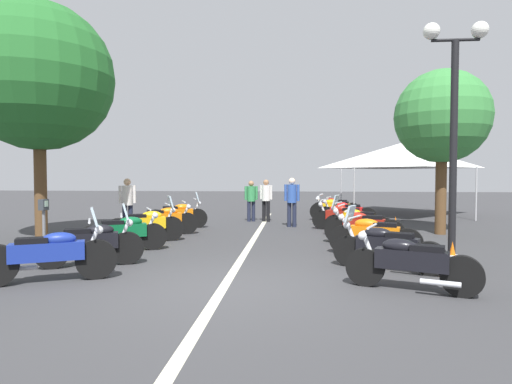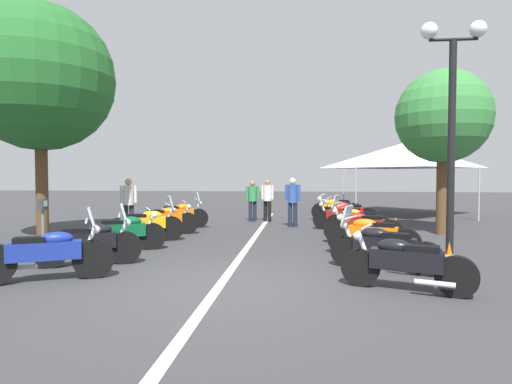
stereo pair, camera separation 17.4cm
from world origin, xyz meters
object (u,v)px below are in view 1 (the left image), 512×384
(street_lamp_twin_globe, at_px, (454,100))
(bystander_3, at_px, (266,197))
(motorcycle_left_row_4, at_px, (164,220))
(motorcycle_left_row_5, at_px, (178,214))
(motorcycle_right_row_0, at_px, (410,262))
(bystander_1, at_px, (251,198))
(motorcycle_right_row_1, at_px, (385,246))
(roadside_tree_1, at_px, (38,77))
(bystander_0, at_px, (292,198))
(motorcycle_right_row_3, at_px, (363,226))
(traffic_cone_1, at_px, (395,228))
(bystander_2, at_px, (127,200))
(motorcycle_right_row_8, at_px, (335,206))
(motorcycle_left_row_2, at_px, (124,232))
(parking_meter, at_px, (44,219))
(motorcycle_left_row_0, at_px, (50,254))
(motorcycle_right_row_4, at_px, (357,221))
(motorcycle_right_row_5, at_px, (344,216))
(motorcycle_left_row_1, at_px, (92,242))
(motorcycle_right_row_6, at_px, (346,212))
(roadside_tree_0, at_px, (442,117))
(motorcycle_right_row_7, at_px, (336,209))
(traffic_cone_0, at_px, (452,260))
(motorcycle_right_row_2, at_px, (374,235))
(event_tent, at_px, (400,156))
(motorcycle_left_row_3, at_px, (146,224))

(street_lamp_twin_globe, height_order, bystander_3, street_lamp_twin_globe)
(motorcycle_left_row_4, height_order, motorcycle_left_row_5, motorcycle_left_row_5)
(motorcycle_right_row_0, height_order, bystander_1, bystander_1)
(motorcycle_right_row_1, distance_m, roadside_tree_1, 9.87)
(bystander_3, bearing_deg, bystander_1, 113.38)
(bystander_0, bearing_deg, motorcycle_right_row_3, 36.70)
(traffic_cone_1, distance_m, bystander_2, 8.17)
(motorcycle_right_row_8, distance_m, bystander_3, 3.50)
(bystander_0, distance_m, roadside_tree_1, 8.41)
(roadside_tree_1, bearing_deg, bystander_2, -38.40)
(motorcycle_right_row_3, height_order, motorcycle_right_row_8, motorcycle_right_row_3)
(motorcycle_left_row_2, height_order, motorcycle_right_row_8, motorcycle_left_row_2)
(parking_meter, bearing_deg, roadside_tree_1, 126.17)
(roadside_tree_1, bearing_deg, motorcycle_left_row_0, -146.76)
(motorcycle_left_row_2, relative_size, motorcycle_right_row_4, 0.98)
(motorcycle_right_row_3, relative_size, motorcycle_right_row_5, 0.98)
(motorcycle_left_row_1, relative_size, bystander_1, 1.22)
(motorcycle_right_row_6, bearing_deg, motorcycle_left_row_1, 69.27)
(motorcycle_right_row_1, xyz_separation_m, motorcycle_right_row_8, (10.17, -0.05, -0.01))
(motorcycle_right_row_4, xyz_separation_m, roadside_tree_0, (0.76, -2.57, 3.04))
(bystander_2, relative_size, roadside_tree_1, 0.26)
(motorcycle_right_row_1, bearing_deg, motorcycle_right_row_7, -63.17)
(motorcycle_left_row_2, distance_m, traffic_cone_0, 6.96)
(motorcycle_right_row_0, relative_size, motorcycle_right_row_5, 0.95)
(motorcycle_left_row_0, relative_size, motorcycle_left_row_5, 1.03)
(motorcycle_left_row_1, bearing_deg, parking_meter, 145.29)
(motorcycle_right_row_2, bearing_deg, bystander_1, -45.39)
(motorcycle_right_row_2, relative_size, parking_meter, 1.53)
(motorcycle_right_row_6, bearing_deg, motorcycle_right_row_1, 106.47)
(motorcycle_right_row_7, distance_m, bystander_1, 3.32)
(motorcycle_left_row_0, bearing_deg, bystander_1, 49.87)
(motorcycle_right_row_2, height_order, traffic_cone_0, motorcycle_right_row_2)
(motorcycle_left_row_0, bearing_deg, motorcycle_left_row_2, 62.33)
(motorcycle_left_row_2, relative_size, motorcycle_right_row_8, 0.92)
(motorcycle_left_row_2, xyz_separation_m, motorcycle_left_row_4, (2.78, -0.08, 0.00))
(street_lamp_twin_globe, bearing_deg, motorcycle_right_row_5, 16.22)
(motorcycle_right_row_0, xyz_separation_m, motorcycle_right_row_3, (4.38, 0.00, 0.02))
(motorcycle_left_row_2, bearing_deg, street_lamp_twin_globe, -34.39)
(bystander_0, relative_size, bystander_2, 1.01)
(motorcycle_left_row_5, bearing_deg, roadside_tree_0, -23.48)
(traffic_cone_1, bearing_deg, motorcycle_right_row_5, 39.56)
(traffic_cone_0, relative_size, event_tent, 0.12)
(bystander_3, height_order, roadside_tree_0, roadside_tree_0)
(motorcycle_left_row_2, xyz_separation_m, event_tent, (10.06, -8.68, 2.19))
(parking_meter, relative_size, bystander_2, 0.77)
(motorcycle_right_row_1, bearing_deg, motorcycle_left_row_3, -0.87)
(motorcycle_left_row_0, xyz_separation_m, motorcycle_right_row_1, (1.41, -5.72, -0.02))
(motorcycle_left_row_5, xyz_separation_m, motorcycle_right_row_8, (4.34, -5.61, -0.02))
(bystander_1, bearing_deg, traffic_cone_0, -177.17)
(bystander_0, height_order, event_tent, event_tent)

